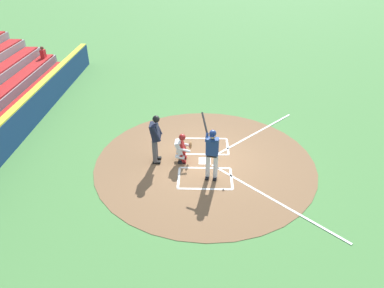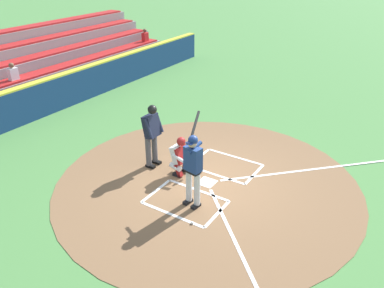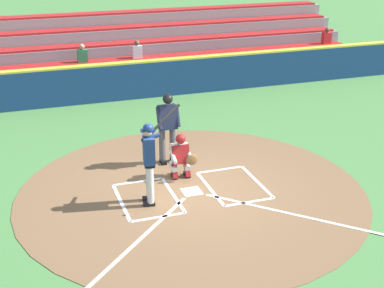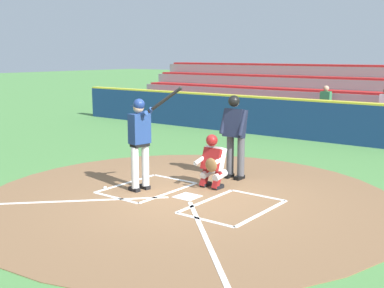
# 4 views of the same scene
# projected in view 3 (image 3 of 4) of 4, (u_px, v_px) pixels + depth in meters

# --- Properties ---
(ground_plane) EXTENTS (120.00, 120.00, 0.00)m
(ground_plane) POSITION_uv_depth(u_px,v_px,m) (192.00, 192.00, 12.76)
(ground_plane) COLOR #4C8442
(dirt_circle) EXTENTS (8.00, 8.00, 0.01)m
(dirt_circle) POSITION_uv_depth(u_px,v_px,m) (192.00, 192.00, 12.75)
(dirt_circle) COLOR brown
(dirt_circle) RESTS_ON ground
(home_plate_and_chalk) EXTENTS (7.93, 4.91, 0.01)m
(home_plate_and_chalk) POSITION_uv_depth(u_px,v_px,m) (205.00, 209.00, 11.98)
(home_plate_and_chalk) COLOR white
(home_plate_and_chalk) RESTS_ON dirt_circle
(batter) EXTENTS (1.02, 0.59, 2.13)m
(batter) POSITION_uv_depth(u_px,v_px,m) (149.00, 157.00, 11.86)
(batter) COLOR silver
(batter) RESTS_ON ground
(catcher) EXTENTS (0.59, 0.62, 1.13)m
(catcher) POSITION_uv_depth(u_px,v_px,m) (181.00, 155.00, 13.27)
(catcher) COLOR black
(catcher) RESTS_ON ground
(plate_umpire) EXTENTS (0.58, 0.41, 1.86)m
(plate_umpire) POSITION_uv_depth(u_px,v_px,m) (168.00, 124.00, 13.88)
(plate_umpire) COLOR #4C4C51
(plate_umpire) RESTS_ON ground
(baseball) EXTENTS (0.07, 0.07, 0.07)m
(baseball) POSITION_uv_depth(u_px,v_px,m) (126.00, 214.00, 11.72)
(baseball) COLOR white
(baseball) RESTS_ON ground
(backstop_wall) EXTENTS (22.00, 0.36, 1.31)m
(backstop_wall) POSITION_uv_depth(u_px,v_px,m) (122.00, 81.00, 19.09)
(backstop_wall) COLOR navy
(backstop_wall) RESTS_ON ground
(bleacher_stand) EXTENTS (20.00, 4.25, 2.33)m
(bleacher_stand) POSITION_uv_depth(u_px,v_px,m) (104.00, 55.00, 21.88)
(bleacher_stand) COLOR gray
(bleacher_stand) RESTS_ON ground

